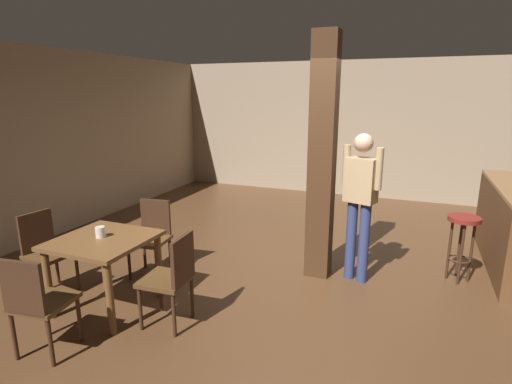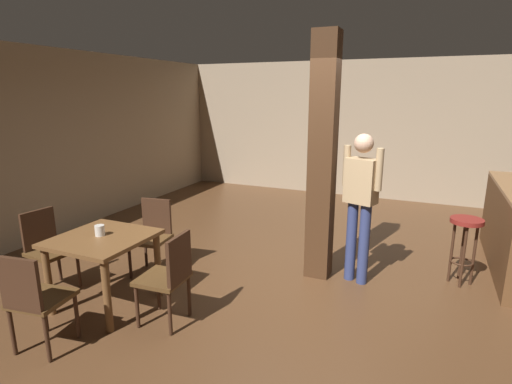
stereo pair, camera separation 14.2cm
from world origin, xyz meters
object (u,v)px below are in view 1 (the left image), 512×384
object	(u,v)px
chair_east	(172,275)
bar_counter	(506,225)
standing_person	(360,197)
chair_north	(152,234)
chair_south	(37,301)
chair_west	(45,248)
napkin_cup	(100,232)
bar_stool_near	(463,233)
dining_table	(104,251)

from	to	relation	value
chair_east	bar_counter	bearing A→B (deg)	41.12
standing_person	bar_counter	xyz separation A→B (m)	(1.67, 1.12, -0.47)
chair_east	chair_north	distance (m)	1.22
chair_north	chair_south	size ratio (longest dim) A/B	1.00
standing_person	bar_counter	size ratio (longest dim) A/B	0.77
chair_west	chair_south	xyz separation A→B (m)	(0.89, -0.85, 0.00)
chair_west	standing_person	size ratio (longest dim) A/B	0.52
napkin_cup	bar_counter	bearing A→B (deg)	34.08
chair_north	bar_stool_near	xyz separation A→B (m)	(3.43, 1.16, 0.08)
bar_stool_near	dining_table	bearing A→B (deg)	-149.39
chair_south	bar_stool_near	xyz separation A→B (m)	(3.33, 2.83, 0.08)
dining_table	napkin_cup	size ratio (longest dim) A/B	8.12
chair_east	standing_person	size ratio (longest dim) A/B	0.52
chair_south	dining_table	bearing A→B (deg)	93.26
chair_west	bar_counter	size ratio (longest dim) A/B	0.40
napkin_cup	bar_counter	xyz separation A→B (m)	(3.97, 2.69, -0.27)
chair_north	chair_south	world-z (taller)	same
napkin_cup	bar_stool_near	xyz separation A→B (m)	(3.42, 1.99, -0.22)
chair_north	bar_stool_near	distance (m)	3.62
chair_east	bar_stool_near	world-z (taller)	chair_east
chair_east	chair_south	world-z (taller)	same
chair_north	standing_person	bearing A→B (deg)	17.76
chair_west	bar_counter	distance (m)	5.48
chair_south	chair_west	bearing A→B (deg)	136.15
chair_north	standing_person	xyz separation A→B (m)	(2.31, 0.74, 0.50)
bar_stool_near	chair_west	bearing A→B (deg)	-154.86
napkin_cup	standing_person	size ratio (longest dim) A/B	0.06
chair_north	bar_counter	size ratio (longest dim) A/B	0.40
dining_table	chair_east	size ratio (longest dim) A/B	0.99
chair_east	napkin_cup	distance (m)	0.90
chair_east	chair_west	bearing A→B (deg)	178.33
bar_counter	chair_south	bearing A→B (deg)	-137.75
chair_north	bar_stool_near	world-z (taller)	chair_north
chair_south	standing_person	distance (m)	3.31
chair_west	napkin_cup	size ratio (longest dim) A/B	8.18
chair_north	napkin_cup	xyz separation A→B (m)	(0.01, -0.82, 0.30)
chair_east	bar_counter	xyz separation A→B (m)	(3.13, 2.73, 0.02)
chair_west	bar_stool_near	distance (m)	4.66
standing_person	bar_counter	distance (m)	2.07
chair_east	chair_west	xyz separation A→B (m)	(-1.65, 0.05, 0.00)
dining_table	chair_south	distance (m)	0.84
dining_table	chair_west	distance (m)	0.85
napkin_cup	chair_north	bearing A→B (deg)	90.65
chair_west	chair_south	distance (m)	1.23
napkin_cup	bar_stool_near	size ratio (longest dim) A/B	0.14
chair_south	bar_counter	world-z (taller)	bar_counter
napkin_cup	chair_south	bearing A→B (deg)	-84.35
napkin_cup	standing_person	distance (m)	2.79
standing_person	bar_counter	bearing A→B (deg)	33.88
dining_table	napkin_cup	bearing A→B (deg)	160.51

